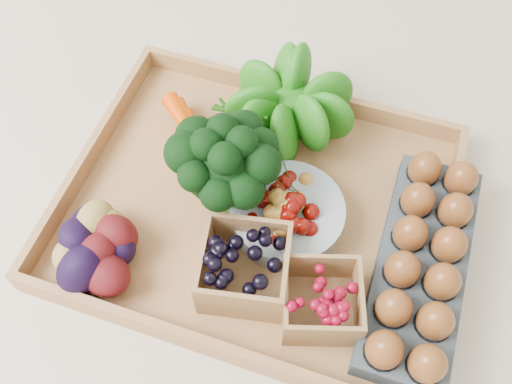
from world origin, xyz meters
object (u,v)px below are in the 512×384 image
(broccoli, at_px, (227,178))
(egg_carton, at_px, (420,267))
(tray, at_px, (256,210))
(cherry_bowl, at_px, (287,216))

(broccoli, xyz_separation_m, egg_carton, (0.29, -0.03, -0.04))
(tray, distance_m, cherry_bowl, 0.06)
(broccoli, height_order, cherry_bowl, broccoli)
(cherry_bowl, bearing_deg, broccoli, 174.55)
(broccoli, bearing_deg, egg_carton, -5.32)
(tray, bearing_deg, broccoli, -179.14)
(tray, distance_m, broccoli, 0.08)
(tray, height_order, broccoli, broccoli)
(cherry_bowl, height_order, egg_carton, cherry_bowl)
(tray, distance_m, egg_carton, 0.25)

